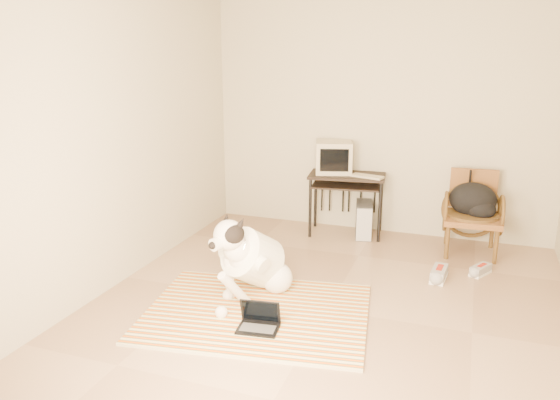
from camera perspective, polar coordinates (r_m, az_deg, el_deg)
The scene contains 15 objects.
floor at distance 4.76m, azimuth 4.94°, elevation -11.33°, with size 4.50×4.50×0.00m, color #9D7C60.
wall_back at distance 6.49m, azimuth 10.39°, elevation 8.32°, with size 4.50×4.50×0.00m, color #BCB39A.
wall_front at distance 2.28m, azimuth -9.00°, elevation -5.26°, with size 4.50×4.50×0.00m, color #BCB39A.
wall_left at distance 5.18m, azimuth -16.73°, elevation 6.07°, with size 4.50×4.50×0.00m, color #BCB39A.
rug at distance 4.67m, azimuth -2.45°, elevation -11.68°, with size 2.02×1.66×0.02m.
dog at distance 4.87m, azimuth -2.87°, elevation -6.29°, with size 0.62×1.14×0.83m.
laptop at distance 4.40m, azimuth -2.21°, elevation -12.56°, with size 0.35×0.27×0.22m.
computer_desk at distance 6.41m, azimuth 6.98°, elevation 1.76°, with size 0.93×0.59×0.73m.
crt_monitor at distance 6.44m, azimuth 5.63°, elevation 4.50°, with size 0.51×0.49×0.37m.
desk_keyboard at distance 6.28m, azimuth 9.11°, elevation 2.45°, with size 0.36×0.13×0.02m, color #B7AB90.
pc_tower at distance 6.48m, azimuth 8.74°, elevation -2.04°, with size 0.27×0.46×0.40m.
rattan_chair at distance 6.21m, azimuth 19.45°, elevation -1.26°, with size 0.61×0.59×0.88m.
backpack at distance 6.17m, azimuth 19.63°, elevation -0.11°, with size 0.49×0.43×0.36m.
sneaker_left at distance 5.51m, azimuth 16.28°, elevation -7.45°, with size 0.16×0.34×0.11m.
sneaker_right at distance 5.75m, azimuth 20.22°, elevation -6.90°, with size 0.22×0.29×0.09m.
Camera 1 is at (1.04, -4.11, 2.16)m, focal length 35.00 mm.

